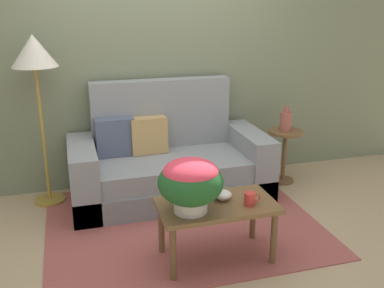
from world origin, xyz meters
name	(u,v)px	position (x,y,z in m)	size (l,w,h in m)	color
ground_plane	(184,227)	(0.00, 0.00, 0.00)	(14.00, 14.00, 0.00)	tan
wall_back	(153,52)	(0.00, 1.18, 1.39)	(6.40, 0.12, 2.78)	slate
area_rug	(182,223)	(0.00, 0.07, 0.01)	(2.34, 1.90, 0.01)	#994C47
couch	(167,165)	(0.02, 0.70, 0.33)	(1.92, 0.90, 1.13)	slate
coffee_table	(217,211)	(0.11, -0.53, 0.40)	(0.88, 0.49, 0.46)	brown
side_table	(285,147)	(1.30, 0.68, 0.40)	(0.37, 0.37, 0.58)	brown
floor_lamp	(35,61)	(-1.14, 0.87, 1.38)	(0.41, 0.41, 1.61)	olive
potted_plant	(191,181)	(-0.11, -0.60, 0.70)	(0.46, 0.46, 0.39)	#B7B2A8
coffee_mug	(250,199)	(0.34, -0.62, 0.51)	(0.13, 0.08, 0.10)	red
snack_bowl	(222,195)	(0.17, -0.48, 0.50)	(0.14, 0.14, 0.07)	silver
table_vase	(286,121)	(1.29, 0.67, 0.69)	(0.13, 0.13, 0.27)	#934C42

